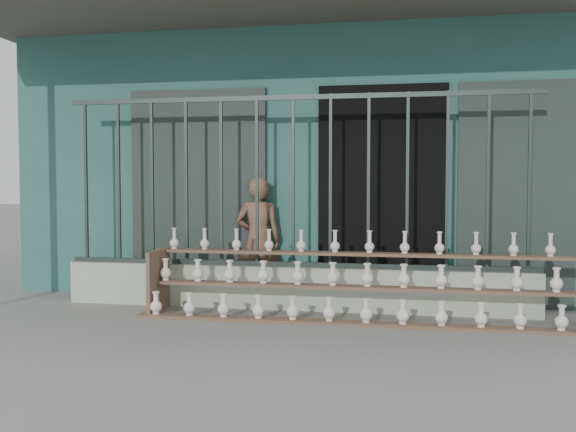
# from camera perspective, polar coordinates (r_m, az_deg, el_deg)

# --- Properties ---
(ground) EXTENTS (60.00, 60.00, 0.00)m
(ground) POSITION_cam_1_polar(r_m,az_deg,el_deg) (5.60, -1.93, -10.81)
(ground) COLOR slate
(workshop_building) EXTENTS (7.40, 6.60, 3.21)m
(workshop_building) POSITION_cam_1_polar(r_m,az_deg,el_deg) (9.62, 3.61, 4.70)
(workshop_building) COLOR #2C5D55
(workshop_building) RESTS_ON ground
(parapet_wall) EXTENTS (5.00, 0.20, 0.45)m
(parapet_wall) POSITION_cam_1_polar(r_m,az_deg,el_deg) (6.81, 0.47, -6.40)
(parapet_wall) COLOR #B4C4A8
(parapet_wall) RESTS_ON ground
(security_fence) EXTENTS (5.00, 0.04, 1.80)m
(security_fence) POSITION_cam_1_polar(r_m,az_deg,el_deg) (6.72, 0.48, 3.11)
(security_fence) COLOR #283330
(security_fence) RESTS_ON parapet_wall
(shelf_rack) EXTENTS (4.50, 0.68, 0.85)m
(shelf_rack) POSITION_cam_1_polar(r_m,az_deg,el_deg) (6.28, 7.08, -5.94)
(shelf_rack) COLOR brown
(shelf_rack) RESTS_ON ground
(elderly_woman) EXTENTS (0.54, 0.38, 1.40)m
(elderly_woman) POSITION_cam_1_polar(r_m,az_deg,el_deg) (7.18, -2.66, -2.09)
(elderly_woman) COLOR brown
(elderly_woman) RESTS_ON ground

